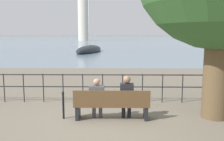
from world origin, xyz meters
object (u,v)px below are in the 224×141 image
seated_person_right (127,95)px  sailboat_0 (89,50)px  park_bench (112,105)px  harbor_lighthouse (84,12)px  closed_umbrella (63,103)px  seated_person_left (97,97)px

seated_person_right → sailboat_0: size_ratio=0.15×
park_bench → harbor_lighthouse: bearing=97.7°
park_bench → closed_umbrella: park_bench is taller
harbor_lighthouse → park_bench: bearing=-82.3°
seated_person_left → closed_umbrella: (-0.99, -0.01, -0.18)m
seated_person_left → seated_person_right: seated_person_right is taller
harbor_lighthouse → sailboat_0: bearing=-82.1°
seated_person_right → sailboat_0: sailboat_0 is taller
park_bench → harbor_lighthouse: harbor_lighthouse is taller
seated_person_left → sailboat_0: bearing=96.5°
closed_umbrella → seated_person_right: bearing=0.2°
park_bench → closed_umbrella: 1.43m
seated_person_right → sailboat_0: 27.75m
seated_person_right → harbor_lighthouse: (-13.16, 93.64, 10.40)m
seated_person_right → harbor_lighthouse: size_ratio=0.05×
seated_person_right → sailboat_0: bearing=98.3°
seated_person_right → harbor_lighthouse: harbor_lighthouse is taller
park_bench → sailboat_0: sailboat_0 is taller
park_bench → harbor_lighthouse: (-12.72, 93.72, 10.66)m
park_bench → seated_person_left: bearing=169.5°
seated_person_right → closed_umbrella: (-1.86, -0.01, -0.22)m
seated_person_left → sailboat_0: 27.63m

